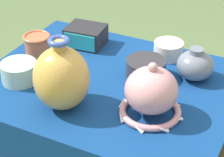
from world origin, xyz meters
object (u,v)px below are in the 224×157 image
(vase_dome_bell, at_px, (151,94))
(cup_wide_terracotta, at_px, (37,45))
(pot_squat_celadon, at_px, (19,72))
(pot_squat_charcoal, at_px, (146,69))
(mosaic_tile_box, at_px, (86,36))
(vase_tall_bulbous, at_px, (61,78))
(pot_squat_ivory, at_px, (168,50))
(jar_round_slate, at_px, (195,65))

(vase_dome_bell, relative_size, cup_wide_terracotta, 1.96)
(pot_squat_celadon, xyz_separation_m, pot_squat_charcoal, (0.40, 0.23, -0.00))
(mosaic_tile_box, xyz_separation_m, pot_squat_celadon, (-0.08, -0.36, -0.00))
(vase_tall_bulbous, bearing_deg, pot_squat_ivory, 67.10)
(vase_tall_bulbous, relative_size, pot_squat_celadon, 1.91)
(vase_dome_bell, bearing_deg, vase_tall_bulbous, -162.67)
(vase_dome_bell, bearing_deg, cup_wide_terracotta, 164.03)
(cup_wide_terracotta, xyz_separation_m, pot_squat_ivory, (0.47, 0.23, -0.02))
(mosaic_tile_box, relative_size, jar_round_slate, 1.22)
(mosaic_tile_box, height_order, cup_wide_terracotta, cup_wide_terracotta)
(vase_tall_bulbous, relative_size, mosaic_tile_box, 1.53)
(pot_squat_charcoal, bearing_deg, pot_squat_ivory, 82.93)
(cup_wide_terracotta, bearing_deg, pot_squat_charcoal, 6.15)
(vase_tall_bulbous, bearing_deg, vase_dome_bell, 17.33)
(vase_tall_bulbous, distance_m, pot_squat_charcoal, 0.35)
(cup_wide_terracotta, relative_size, pot_squat_charcoal, 0.75)
(mosaic_tile_box, bearing_deg, pot_squat_celadon, -107.38)
(mosaic_tile_box, xyz_separation_m, pot_squat_charcoal, (0.32, -0.13, -0.00))
(cup_wide_terracotta, distance_m, jar_round_slate, 0.62)
(vase_tall_bulbous, height_order, pot_squat_ivory, vase_tall_bulbous)
(pot_squat_ivory, bearing_deg, cup_wide_terracotta, -154.07)
(pot_squat_celadon, bearing_deg, vase_tall_bulbous, -15.66)
(mosaic_tile_box, xyz_separation_m, cup_wide_terracotta, (-0.12, -0.17, 0.01))
(cup_wide_terracotta, relative_size, pot_squat_celadon, 0.83)
(vase_tall_bulbous, distance_m, vase_dome_bell, 0.29)
(vase_dome_bell, height_order, mosaic_tile_box, vase_dome_bell)
(jar_round_slate, relative_size, pot_squat_celadon, 1.02)
(jar_round_slate, xyz_separation_m, pot_squat_celadon, (-0.56, -0.30, -0.02))
(mosaic_tile_box, bearing_deg, cup_wide_terracotta, -129.94)
(pot_squat_ivory, xyz_separation_m, pot_squat_charcoal, (-0.02, -0.18, 0.00))
(vase_dome_bell, distance_m, mosaic_tile_box, 0.54)
(jar_round_slate, bearing_deg, pot_squat_celadon, -151.89)
(pot_squat_celadon, xyz_separation_m, pot_squat_ivory, (0.42, 0.41, -0.00))
(vase_tall_bulbous, bearing_deg, pot_squat_charcoal, 58.78)
(pot_squat_ivory, height_order, pot_squat_charcoal, pot_squat_charcoal)
(vase_tall_bulbous, xyz_separation_m, pot_squat_charcoal, (0.18, 0.29, -0.08))
(vase_dome_bell, relative_size, mosaic_tile_box, 1.31)
(mosaic_tile_box, xyz_separation_m, jar_round_slate, (0.49, -0.06, 0.02))
(vase_dome_bell, height_order, pot_squat_ivory, vase_dome_bell)
(vase_dome_bell, height_order, jar_round_slate, vase_dome_bell)
(jar_round_slate, distance_m, pot_squat_charcoal, 0.18)
(cup_wide_terracotta, xyz_separation_m, pot_squat_charcoal, (0.44, 0.05, -0.02))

